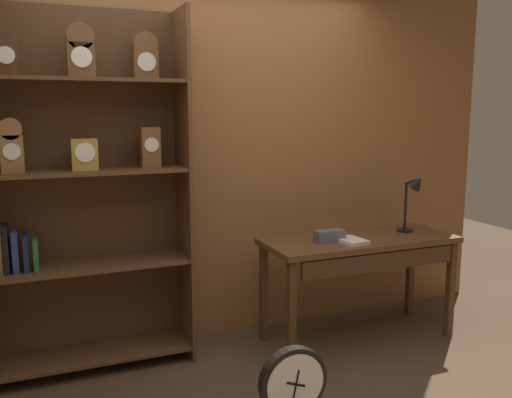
{
  "coord_description": "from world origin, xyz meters",
  "views": [
    {
      "loc": [
        -1.14,
        -2.35,
        1.66
      ],
      "look_at": [
        0.06,
        0.56,
        1.14
      ],
      "focal_mm": 37.73,
      "sensor_mm": 36.0,
      "label": 1
    }
  ],
  "objects_px": {
    "bookshelf": "(81,190)",
    "open_repair_manual": "(351,241)",
    "toolbox_small": "(329,236)",
    "round_clock_large": "(293,384)",
    "workbench": "(361,251)",
    "desk_lamp": "(414,194)"
  },
  "relations": [
    {
      "from": "bookshelf",
      "to": "workbench",
      "type": "xyz_separation_m",
      "value": [
        1.87,
        -0.32,
        -0.5
      ]
    },
    {
      "from": "toolbox_small",
      "to": "round_clock_large",
      "type": "xyz_separation_m",
      "value": [
        -0.66,
        -0.77,
        -0.58
      ]
    },
    {
      "from": "bookshelf",
      "to": "workbench",
      "type": "distance_m",
      "value": 1.96
    },
    {
      "from": "bookshelf",
      "to": "open_repair_manual",
      "type": "xyz_separation_m",
      "value": [
        1.74,
        -0.4,
        -0.4
      ]
    },
    {
      "from": "desk_lamp",
      "to": "round_clock_large",
      "type": "bearing_deg",
      "value": -149.92
    },
    {
      "from": "round_clock_large",
      "to": "desk_lamp",
      "type": "bearing_deg",
      "value": 30.08
    },
    {
      "from": "workbench",
      "to": "round_clock_large",
      "type": "relative_size",
      "value": 3.31
    },
    {
      "from": "desk_lamp",
      "to": "toolbox_small",
      "type": "xyz_separation_m",
      "value": [
        -0.73,
        -0.03,
        -0.25
      ]
    },
    {
      "from": "bookshelf",
      "to": "round_clock_large",
      "type": "bearing_deg",
      "value": -49.12
    },
    {
      "from": "bookshelf",
      "to": "desk_lamp",
      "type": "relative_size",
      "value": 5.14
    },
    {
      "from": "workbench",
      "to": "open_repair_manual",
      "type": "xyz_separation_m",
      "value": [
        -0.13,
        -0.07,
        0.11
      ]
    },
    {
      "from": "bookshelf",
      "to": "toolbox_small",
      "type": "relative_size",
      "value": 10.9
    },
    {
      "from": "bookshelf",
      "to": "workbench",
      "type": "relative_size",
      "value": 1.64
    },
    {
      "from": "round_clock_large",
      "to": "workbench",
      "type": "bearing_deg",
      "value": 40.06
    },
    {
      "from": "toolbox_small",
      "to": "round_clock_large",
      "type": "relative_size",
      "value": 0.5
    },
    {
      "from": "bookshelf",
      "to": "toolbox_small",
      "type": "xyz_separation_m",
      "value": [
        1.61,
        -0.32,
        -0.37
      ]
    },
    {
      "from": "round_clock_large",
      "to": "open_repair_manual",
      "type": "bearing_deg",
      "value": 41.59
    },
    {
      "from": "bookshelf",
      "to": "open_repair_manual",
      "type": "relative_size",
      "value": 10.45
    },
    {
      "from": "bookshelf",
      "to": "open_repair_manual",
      "type": "height_order",
      "value": "bookshelf"
    },
    {
      "from": "toolbox_small",
      "to": "bookshelf",
      "type": "bearing_deg",
      "value": 168.66
    },
    {
      "from": "open_repair_manual",
      "to": "workbench",
      "type": "bearing_deg",
      "value": 23.0
    },
    {
      "from": "toolbox_small",
      "to": "open_repair_manual",
      "type": "distance_m",
      "value": 0.15
    }
  ]
}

